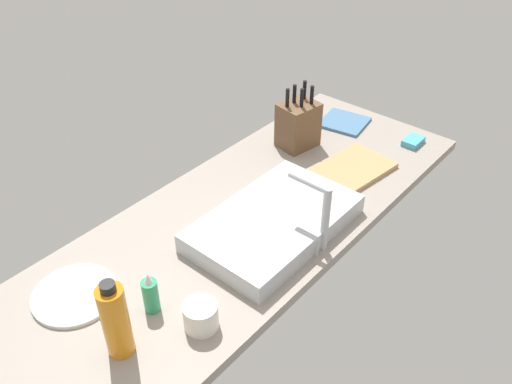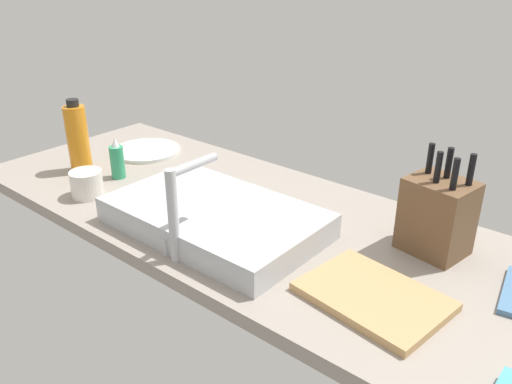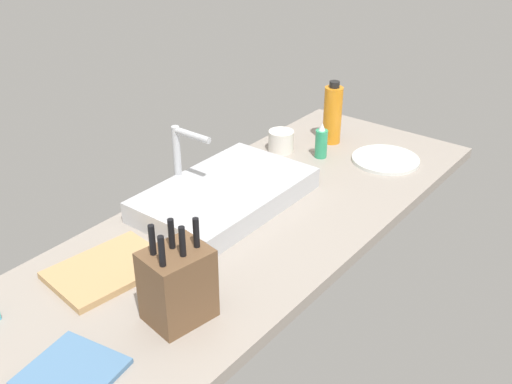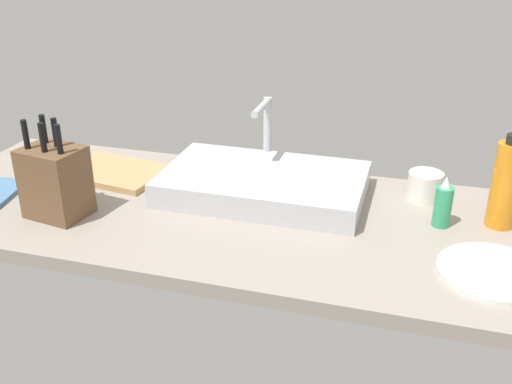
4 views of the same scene
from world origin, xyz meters
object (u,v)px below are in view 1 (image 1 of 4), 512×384
sink_basin (274,223)px  faucet (320,211)px  cutting_board (353,168)px  soap_bottle (151,295)px  dish_sponge (413,141)px  water_bottle (115,320)px  coffee_mug (201,316)px  knife_block (298,124)px  dinner_plate (75,295)px  dish_towel (344,122)px

sink_basin → faucet: size_ratio=2.39×
sink_basin → cutting_board: size_ratio=1.92×
soap_bottle → dish_sponge: bearing=173.6°
water_bottle → coffee_mug: bearing=151.2°
cutting_board → dish_sponge: dish_sponge is taller
cutting_board → knife_block: bearing=-92.5°
sink_basin → coffee_mug: coffee_mug is taller
faucet → dinner_plate: bearing=-32.9°
faucet → coffee_mug: size_ratio=2.46×
knife_block → dish_towel: 27.91cm
knife_block → soap_bottle: bearing=22.3°
knife_block → dish_towel: bearing=179.4°
sink_basin → soap_bottle: 45.90cm
dinner_plate → coffee_mug: bearing=114.4°
faucet → dish_sponge: (-72.49, -5.42, -12.19)cm
dish_towel → coffee_mug: coffee_mug is taller
water_bottle → coffee_mug: water_bottle is taller
cutting_board → dinner_plate: bearing=-14.0°
sink_basin → coffee_mug: size_ratio=5.89×
faucet → soap_bottle: faucet is taller
dish_sponge → cutting_board: bearing=-14.3°
knife_block → dish_towel: knife_block is taller
cutting_board → coffee_mug: bearing=5.5°
cutting_board → dish_towel: (-27.29, -21.43, -0.30)cm
faucet → dish_towel: faucet is taller
faucet → cutting_board: 45.35cm
sink_basin → water_bottle: water_bottle is taller
faucet → dish_sponge: size_ratio=2.46×
dinner_plate → dish_towel: 128.46cm
soap_bottle → water_bottle: (13.49, 4.05, 5.28)cm
sink_basin → dish_towel: size_ratio=3.00×
faucet → dinner_plate: faucet is taller
soap_bottle → water_bottle: 15.04cm
sink_basin → faucet: 17.80cm
sink_basin → knife_block: size_ratio=2.15×
sink_basin → water_bottle: (59.10, -0.62, 7.53)cm
dish_towel → dish_sponge: dish_sponge is taller
sink_basin → cutting_board: 44.77cm
faucet → water_bottle: water_bottle is taller
knife_block → water_bottle: bearing=22.8°
knife_block → dish_towel: (-26.16, 4.72, -8.50)cm
water_bottle → dinner_plate: water_bottle is taller
sink_basin → soap_bottle: (45.61, -4.67, 2.26)cm
knife_block → coffee_mug: size_ratio=2.75×
sink_basin → dish_sponge: sink_basin is taller
coffee_mug → dish_sponge: (-116.89, -0.35, -2.58)cm
dinner_plate → coffee_mug: coffee_mug is taller
faucet → water_bottle: bearing=-13.4°
soap_bottle → dish_towel: size_ratio=0.72×
soap_bottle → sink_basin: bearing=174.2°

